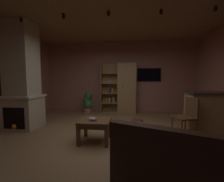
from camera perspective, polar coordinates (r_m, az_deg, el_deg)
name	(u,v)px	position (r m, az deg, el deg)	size (l,w,h in m)	color
floor	(110,138)	(3.55, -0.77, -17.87)	(6.05, 5.70, 0.02)	olive
wall_back	(119,77)	(6.15, 2.64, 5.38)	(6.17, 0.06, 2.85)	#AD7060
ceiling	(110,8)	(3.61, -0.83, 29.44)	(6.05, 5.70, 0.02)	#8E6B47
window_pane_back	(108,81)	(6.16, -1.42, 3.75)	(0.59, 0.01, 0.90)	white
stone_fireplace	(22,81)	(4.71, -31.47, 3.26)	(0.92, 0.82, 2.85)	#BCAD8E
bookshelf_cabinet	(124,89)	(5.87, 4.82, 0.93)	(1.39, 0.41, 1.96)	#A87F51
kitchen_bar_counter	(217,113)	(4.47, 35.56, -6.94)	(1.41, 0.64, 1.03)	#A87F51
leather_couch	(176,163)	(2.17, 23.68, -24.34)	(1.66, 1.36, 0.84)	#382116
coffee_table	(95,124)	(3.26, -6.59, -12.56)	(0.65, 0.60, 0.48)	brown
table_book_0	(94,120)	(3.17, -7.03, -11.07)	(0.12, 0.10, 0.03)	#2D4C8C
table_book_1	(92,119)	(3.17, -7.67, -10.61)	(0.14, 0.09, 0.03)	beige
dining_chair	(187,115)	(3.86, 27.17, -8.12)	(0.53, 0.53, 0.92)	brown
potted_floor_plant	(88,102)	(5.97, -9.36, -4.34)	(0.37, 0.38, 0.83)	#B77051
wall_mounted_tv	(149,75)	(6.12, 14.11, 6.14)	(0.92, 0.06, 0.52)	black
track_light_spot_0	(21,20)	(4.53, -31.74, 22.43)	(0.07, 0.07, 0.09)	black
track_light_spot_1	(64,16)	(3.94, -18.24, 25.76)	(0.07, 0.07, 0.09)	black
track_light_spot_2	(109,14)	(3.65, -1.32, 27.80)	(0.07, 0.07, 0.09)	black
track_light_spot_3	(161,12)	(3.71, 18.51, 27.11)	(0.07, 0.07, 0.09)	black
track_light_spot_4	(215,9)	(4.04, 35.19, 24.62)	(0.07, 0.07, 0.09)	black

